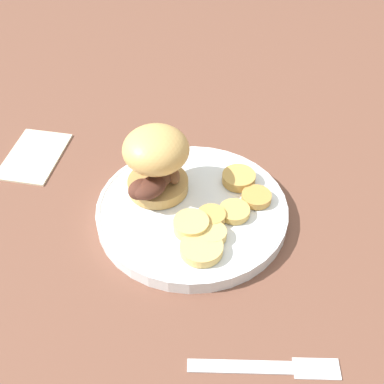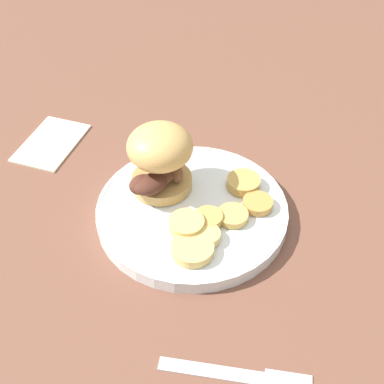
% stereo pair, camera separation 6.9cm
% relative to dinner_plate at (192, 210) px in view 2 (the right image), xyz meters
% --- Properties ---
extents(ground_plane, '(4.00, 4.00, 0.00)m').
position_rel_dinner_plate_xyz_m(ground_plane, '(0.00, 0.00, -0.01)').
color(ground_plane, brown).
extents(dinner_plate, '(0.25, 0.25, 0.02)m').
position_rel_dinner_plate_xyz_m(dinner_plate, '(0.00, 0.00, 0.00)').
color(dinner_plate, white).
rests_on(dinner_plate, ground_plane).
extents(sandwich, '(0.11, 0.09, 0.10)m').
position_rel_dinner_plate_xyz_m(sandwich, '(0.03, 0.05, 0.06)').
color(sandwich, tan).
rests_on(sandwich, dinner_plate).
extents(potato_round_0, '(0.04, 0.04, 0.01)m').
position_rel_dinner_plate_xyz_m(potato_round_0, '(0.01, -0.09, 0.01)').
color(potato_round_0, '#BC8942').
rests_on(potato_round_0, dinner_plate).
extents(potato_round_1, '(0.05, 0.05, 0.01)m').
position_rel_dinner_plate_xyz_m(potato_round_1, '(0.05, -0.06, 0.02)').
color(potato_round_1, tan).
rests_on(potato_round_1, dinner_plate).
extents(potato_round_2, '(0.04, 0.04, 0.01)m').
position_rel_dinner_plate_xyz_m(potato_round_2, '(-0.05, -0.03, 0.01)').
color(potato_round_2, '#DBB766').
rests_on(potato_round_2, dinner_plate).
extents(potato_round_3, '(0.04, 0.04, 0.01)m').
position_rel_dinner_plate_xyz_m(potato_round_3, '(-0.03, -0.03, 0.02)').
color(potato_round_3, tan).
rests_on(potato_round_3, dinner_plate).
extents(potato_round_4, '(0.05, 0.05, 0.01)m').
position_rel_dinner_plate_xyz_m(potato_round_4, '(-0.08, -0.01, 0.01)').
color(potato_round_4, '#DBB766').
rests_on(potato_round_4, dinner_plate).
extents(potato_round_5, '(0.05, 0.05, 0.02)m').
position_rel_dinner_plate_xyz_m(potato_round_5, '(-0.04, -0.00, 0.02)').
color(potato_round_5, '#DBB766').
rests_on(potato_round_5, dinner_plate).
extents(potato_round_6, '(0.04, 0.04, 0.01)m').
position_rel_dinner_plate_xyz_m(potato_round_6, '(-0.01, -0.06, 0.01)').
color(potato_round_6, tan).
rests_on(potato_round_6, dinner_plate).
extents(fork, '(0.02, 0.16, 0.00)m').
position_rel_dinner_plate_xyz_m(fork, '(-0.22, -0.08, -0.01)').
color(fork, silver).
rests_on(fork, ground_plane).
extents(napkin, '(0.13, 0.10, 0.01)m').
position_rel_dinner_plate_xyz_m(napkin, '(0.12, 0.24, -0.01)').
color(napkin, beige).
rests_on(napkin, ground_plane).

